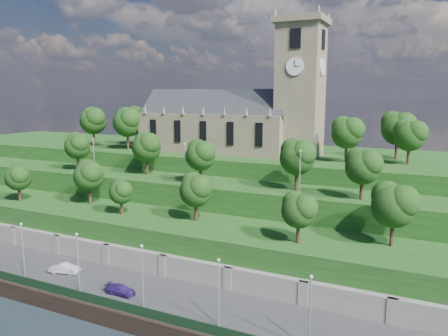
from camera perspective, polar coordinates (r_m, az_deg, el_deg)
The scene contains 16 objects.
ground at distance 59.32m, azimuth -18.48°, elevation -18.04°, with size 320.00×320.00×0.00m, color black.
promenade at distance 62.81m, azimuth -14.60°, elevation -15.20°, with size 160.00×12.00×2.00m, color #2D2D30.
quay_wall at distance 58.79m, azimuth -18.58°, elevation -17.10°, with size 160.00×0.50×2.20m, color black.
fence at distance 58.56m, azimuth -18.20°, elevation -15.56°, with size 160.00×0.10×1.20m, color #16311B.
retaining_wall at distance 66.48m, azimuth -11.27°, elevation -12.24°, with size 160.00×2.10×5.00m.
embankment_lower at distance 70.53m, azimuth -8.34°, elevation -9.55°, with size 160.00×12.00×8.00m, color #194216.
embankment_upper at distance 78.85m, azimuth -3.89°, elevation -5.88°, with size 160.00×10.00×12.00m, color #194216.
hilltop at distance 96.80m, azimuth 2.24°, elevation -2.03°, with size 160.00×32.00×15.00m, color #194216.
church at distance 90.92m, azimuth 1.75°, elevation 6.77°, with size 38.60×12.35×27.60m.
trees_lower at distance 65.98m, azimuth -4.80°, elevation -2.69°, with size 68.09×9.02×8.25m.
trees_upper at distance 74.71m, azimuth -2.41°, elevation 2.15°, with size 60.44×8.26×8.22m.
trees_hilltop at distance 91.30m, azimuth -0.98°, elevation 5.86°, with size 74.61×16.11×9.29m.
lamp_posts_promenade at distance 59.62m, azimuth -18.53°, elevation -11.05°, with size 60.36×0.36×7.80m.
lamp_posts_upper at distance 74.22m, azimuth -5.12°, elevation 1.06°, with size 40.36×0.36×6.90m.
car_middle at distance 67.31m, azimuth -20.10°, elevation -12.20°, with size 1.48×4.24×1.40m, color #A2A1A6.
car_right at distance 58.84m, azimuth -13.39°, elevation -15.21°, with size 1.67×4.11×1.19m, color navy.
Camera 1 is at (37.63, -37.01, 27.06)m, focal length 35.00 mm.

